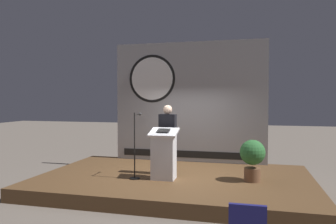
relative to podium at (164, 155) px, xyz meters
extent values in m
plane|color=#6B6056|center=(0.17, 0.39, -0.86)|extent=(40.00, 40.00, 0.00)
cube|color=brown|center=(0.17, 0.39, -0.71)|extent=(6.40, 4.00, 0.30)
cube|color=#9E9EA3|center=(0.17, 2.24, 1.19)|extent=(4.46, 0.10, 3.50)
cylinder|color=black|center=(-0.95, 2.19, 1.88)|extent=(1.42, 0.02, 1.42)
cylinder|color=white|center=(-0.95, 2.18, 1.88)|extent=(1.27, 0.02, 1.27)
cube|color=black|center=(0.17, 2.19, -0.34)|extent=(4.02, 0.02, 0.20)
cube|color=silver|center=(0.00, 0.00, -0.04)|extent=(0.52, 0.40, 1.04)
cube|color=silver|center=(0.00, 0.00, 0.51)|extent=(0.64, 0.49, 0.19)
cube|color=black|center=(0.00, -0.02, 0.56)|extent=(0.28, 0.20, 0.08)
cylinder|color=black|center=(-0.03, 0.48, -0.14)|extent=(0.26, 0.26, 0.84)
cube|color=black|center=(-0.03, 0.48, 0.59)|extent=(0.40, 0.24, 0.63)
sphere|color=beige|center=(-0.03, 0.48, 1.02)|extent=(0.22, 0.22, 0.22)
cylinder|color=black|center=(-0.65, -0.15, -0.55)|extent=(0.24, 0.24, 0.02)
cylinder|color=black|center=(-0.65, -0.15, 0.20)|extent=(0.03, 0.03, 1.53)
cylinder|color=black|center=(-0.65, 0.04, 0.91)|extent=(0.02, 0.38, 0.02)
sphere|color=#262626|center=(-0.65, 0.23, 0.91)|extent=(0.07, 0.07, 0.07)
cylinder|color=brown|center=(1.97, 0.29, -0.41)|extent=(0.36, 0.36, 0.30)
sphere|color=#2D6B33|center=(1.97, 0.29, 0.09)|extent=(0.56, 0.56, 0.56)
cube|color=navy|center=(1.90, -3.25, -0.19)|extent=(0.44, 0.06, 0.44)
camera|label=1|loc=(1.92, -7.15, 1.27)|focal=34.79mm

